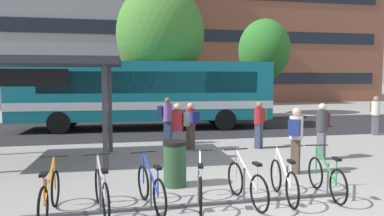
{
  "coord_description": "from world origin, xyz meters",
  "views": [
    {
      "loc": [
        -2.97,
        -6.15,
        2.47
      ],
      "look_at": [
        -0.76,
        5.05,
        1.48
      ],
      "focal_mm": 32.99,
      "sensor_mm": 36.0,
      "label": 1
    }
  ],
  "objects_px": {
    "city_bus": "(143,92)",
    "commuter_olive_pack_2": "(259,121)",
    "commuter_navy_pack_3": "(191,123)",
    "commuter_grey_pack_6": "(179,127)",
    "parked_bicycle_silver_1": "(102,192)",
    "parked_bicycle_orange_0": "(50,196)",
    "parked_bicycle_white_3": "(200,186)",
    "parked_bicycle_white_5": "(284,181)",
    "street_tree_1": "(161,34)",
    "transit_shelter": "(19,65)",
    "commuter_olive_pack_5": "(375,113)",
    "commuter_navy_pack_4": "(296,136)",
    "commuter_maroon_pack_1": "(322,127)",
    "street_tree_0": "(264,50)",
    "commuter_navy_pack_0": "(167,118)",
    "trash_bin": "(175,163)",
    "parked_bicycle_green_6": "(326,178)",
    "parked_bicycle_blue_2": "(151,188)",
    "parked_bicycle_silver_4": "(247,184)"
  },
  "relations": [
    {
      "from": "transit_shelter",
      "to": "parked_bicycle_orange_0",
      "type": "bearing_deg",
      "value": -68.8
    },
    {
      "from": "city_bus",
      "to": "parked_bicycle_blue_2",
      "type": "relative_size",
      "value": 7.19
    },
    {
      "from": "city_bus",
      "to": "transit_shelter",
      "type": "bearing_deg",
      "value": 62.03
    },
    {
      "from": "parked_bicycle_white_5",
      "to": "street_tree_1",
      "type": "xyz_separation_m",
      "value": [
        -1.0,
        13.83,
        4.56
      ]
    },
    {
      "from": "commuter_navy_pack_3",
      "to": "commuter_olive_pack_2",
      "type": "bearing_deg",
      "value": -115.07
    },
    {
      "from": "parked_bicycle_white_5",
      "to": "trash_bin",
      "type": "height_order",
      "value": "trash_bin"
    },
    {
      "from": "parked_bicycle_green_6",
      "to": "commuter_navy_pack_0",
      "type": "xyz_separation_m",
      "value": [
        -2.56,
        6.3,
        0.62
      ]
    },
    {
      "from": "city_bus",
      "to": "parked_bicycle_silver_1",
      "type": "distance_m",
      "value": 10.8
    },
    {
      "from": "commuter_navy_pack_3",
      "to": "commuter_grey_pack_6",
      "type": "relative_size",
      "value": 0.95
    },
    {
      "from": "transit_shelter",
      "to": "commuter_navy_pack_0",
      "type": "xyz_separation_m",
      "value": [
        4.44,
        2.06,
        -1.81
      ]
    },
    {
      "from": "commuter_navy_pack_3",
      "to": "commuter_navy_pack_4",
      "type": "distance_m",
      "value": 4.0
    },
    {
      "from": "parked_bicycle_white_5",
      "to": "street_tree_1",
      "type": "bearing_deg",
      "value": 11.34
    },
    {
      "from": "commuter_navy_pack_3",
      "to": "street_tree_1",
      "type": "distance_m",
      "value": 9.54
    },
    {
      "from": "commuter_grey_pack_6",
      "to": "commuter_olive_pack_2",
      "type": "bearing_deg",
      "value": -155.62
    },
    {
      "from": "transit_shelter",
      "to": "commuter_maroon_pack_1",
      "type": "xyz_separation_m",
      "value": [
        8.75,
        -1.17,
        -1.84
      ]
    },
    {
      "from": "transit_shelter",
      "to": "commuter_olive_pack_5",
      "type": "distance_m",
      "value": 13.86
    },
    {
      "from": "parked_bicycle_white_3",
      "to": "commuter_navy_pack_4",
      "type": "height_order",
      "value": "commuter_navy_pack_4"
    },
    {
      "from": "commuter_olive_pack_5",
      "to": "trash_bin",
      "type": "distance_m",
      "value": 10.97
    },
    {
      "from": "parked_bicycle_white_5",
      "to": "commuter_olive_pack_5",
      "type": "xyz_separation_m",
      "value": [
        7.47,
        6.78,
        0.58
      ]
    },
    {
      "from": "parked_bicycle_white_5",
      "to": "commuter_grey_pack_6",
      "type": "relative_size",
      "value": 1.0
    },
    {
      "from": "commuter_navy_pack_0",
      "to": "parked_bicycle_green_6",
      "type": "bearing_deg",
      "value": -46.18
    },
    {
      "from": "parked_bicycle_white_5",
      "to": "commuter_grey_pack_6",
      "type": "bearing_deg",
      "value": 28.96
    },
    {
      "from": "parked_bicycle_white_5",
      "to": "commuter_maroon_pack_1",
      "type": "relative_size",
      "value": 1.01
    },
    {
      "from": "transit_shelter",
      "to": "commuter_olive_pack_5",
      "type": "bearing_deg",
      "value": 11.72
    },
    {
      "from": "parked_bicycle_green_6",
      "to": "commuter_olive_pack_2",
      "type": "bearing_deg",
      "value": -0.04
    },
    {
      "from": "parked_bicycle_green_6",
      "to": "city_bus",
      "type": "bearing_deg",
      "value": 22.75
    },
    {
      "from": "transit_shelter",
      "to": "street_tree_0",
      "type": "distance_m",
      "value": 16.95
    },
    {
      "from": "parked_bicycle_orange_0",
      "to": "commuter_navy_pack_4",
      "type": "distance_m",
      "value": 5.93
    },
    {
      "from": "commuter_navy_pack_4",
      "to": "commuter_grey_pack_6",
      "type": "bearing_deg",
      "value": 90.12
    },
    {
      "from": "commuter_navy_pack_4",
      "to": "parked_bicycle_white_5",
      "type": "bearing_deg",
      "value": -175.46
    },
    {
      "from": "city_bus",
      "to": "commuter_navy_pack_0",
      "type": "height_order",
      "value": "city_bus"
    },
    {
      "from": "commuter_navy_pack_0",
      "to": "commuter_olive_pack_5",
      "type": "bearing_deg",
      "value": 24.63
    },
    {
      "from": "commuter_olive_pack_5",
      "to": "commuter_grey_pack_6",
      "type": "xyz_separation_m",
      "value": [
        -9.01,
        -2.93,
        0.02
      ]
    },
    {
      "from": "commuter_navy_pack_0",
      "to": "commuter_navy_pack_4",
      "type": "height_order",
      "value": "commuter_navy_pack_0"
    },
    {
      "from": "commuter_maroon_pack_1",
      "to": "commuter_olive_pack_5",
      "type": "bearing_deg",
      "value": 177.32
    },
    {
      "from": "commuter_olive_pack_2",
      "to": "commuter_grey_pack_6",
      "type": "bearing_deg",
      "value": -21.78
    },
    {
      "from": "parked_bicycle_white_3",
      "to": "parked_bicycle_blue_2",
      "type": "bearing_deg",
      "value": 99.6
    },
    {
      "from": "city_bus",
      "to": "commuter_olive_pack_2",
      "type": "xyz_separation_m",
      "value": [
        3.71,
        -5.58,
        -0.83
      ]
    },
    {
      "from": "parked_bicycle_blue_2",
      "to": "commuter_navy_pack_3",
      "type": "distance_m",
      "value": 5.47
    },
    {
      "from": "parked_bicycle_orange_0",
      "to": "parked_bicycle_silver_1",
      "type": "relative_size",
      "value": 1.01
    },
    {
      "from": "parked_bicycle_silver_4",
      "to": "parked_bicycle_white_3",
      "type": "bearing_deg",
      "value": 78.89
    },
    {
      "from": "parked_bicycle_white_3",
      "to": "street_tree_0",
      "type": "height_order",
      "value": "street_tree_0"
    },
    {
      "from": "transit_shelter",
      "to": "commuter_olive_pack_2",
      "type": "distance_m",
      "value": 7.8
    },
    {
      "from": "commuter_navy_pack_4",
      "to": "commuter_olive_pack_5",
      "type": "bearing_deg",
      "value": -13.29
    },
    {
      "from": "parked_bicycle_white_3",
      "to": "parked_bicycle_green_6",
      "type": "height_order",
      "value": "same"
    },
    {
      "from": "parked_bicycle_green_6",
      "to": "commuter_maroon_pack_1",
      "type": "height_order",
      "value": "commuter_maroon_pack_1"
    },
    {
      "from": "parked_bicycle_orange_0",
      "to": "parked_bicycle_white_3",
      "type": "bearing_deg",
      "value": -88.6
    },
    {
      "from": "city_bus",
      "to": "parked_bicycle_blue_2",
      "type": "xyz_separation_m",
      "value": [
        -0.46,
        -10.57,
        -1.39
      ]
    },
    {
      "from": "parked_bicycle_white_3",
      "to": "commuter_navy_pack_4",
      "type": "relative_size",
      "value": 1.0
    },
    {
      "from": "commuter_olive_pack_5",
      "to": "street_tree_0",
      "type": "xyz_separation_m",
      "value": [
        -1.31,
        9.15,
        3.34
      ]
    }
  ]
}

